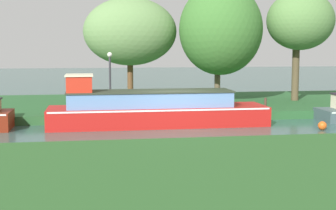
# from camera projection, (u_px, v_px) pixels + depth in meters

# --- Properties ---
(ground_plane) EXTENTS (120.00, 120.00, 0.00)m
(ground_plane) POSITION_uv_depth(u_px,v_px,m) (177.00, 129.00, 20.88)
(ground_plane) COLOR #345853
(riverbank_far) EXTENTS (72.00, 10.00, 0.40)m
(riverbank_far) POSITION_uv_depth(u_px,v_px,m) (156.00, 105.00, 27.73)
(riverbank_far) COLOR #285A2D
(riverbank_far) RESTS_ON ground_plane
(riverbank_near) EXTENTS (72.00, 10.00, 0.40)m
(riverbank_near) POSITION_uv_depth(u_px,v_px,m) (241.00, 183.00, 12.03)
(riverbank_near) COLOR #2B5927
(riverbank_near) RESTS_ON ground_plane
(red_narrowboat) EXTENTS (9.61, 2.37, 2.29)m
(red_narrowboat) POSITION_uv_depth(u_px,v_px,m) (153.00, 109.00, 21.83)
(red_narrowboat) COLOR red
(red_narrowboat) RESTS_ON ground_plane
(willow_tree_left) EXTENTS (5.22, 3.66, 5.79)m
(willow_tree_left) POSITION_uv_depth(u_px,v_px,m) (130.00, 32.00, 27.60)
(willow_tree_left) COLOR brown
(willow_tree_left) RESTS_ON riverbank_far
(willow_tree_centre) EXTENTS (4.57, 4.53, 6.50)m
(willow_tree_centre) POSITION_uv_depth(u_px,v_px,m) (221.00, 30.00, 27.06)
(willow_tree_centre) COLOR brown
(willow_tree_centre) RESTS_ON riverbank_far
(willow_tree_right) EXTENTS (3.78, 3.38, 6.14)m
(willow_tree_right) POSITION_uv_depth(u_px,v_px,m) (300.00, 21.00, 27.42)
(willow_tree_right) COLOR brown
(willow_tree_right) RESTS_ON riverbank_far
(lamp_post) EXTENTS (0.24, 0.24, 2.80)m
(lamp_post) POSITION_uv_depth(u_px,v_px,m) (110.00, 74.00, 23.97)
(lamp_post) COLOR #333338
(lamp_post) RESTS_ON riverbank_far
(mooring_post_near) EXTENTS (0.12, 0.12, 0.58)m
(mooring_post_near) POSITION_uv_depth(u_px,v_px,m) (265.00, 104.00, 24.24)
(mooring_post_near) COLOR #4C3228
(mooring_post_near) RESTS_ON riverbank_far
(mooring_post_far) EXTENTS (0.15, 0.15, 0.71)m
(mooring_post_far) POSITION_uv_depth(u_px,v_px,m) (210.00, 103.00, 23.80)
(mooring_post_far) COLOR #453E31
(mooring_post_far) RESTS_ON riverbank_far
(channel_buoy) EXTENTS (0.37, 0.37, 0.37)m
(channel_buoy) POSITION_uv_depth(u_px,v_px,m) (322.00, 126.00, 20.74)
(channel_buoy) COLOR #E55919
(channel_buoy) RESTS_ON ground_plane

